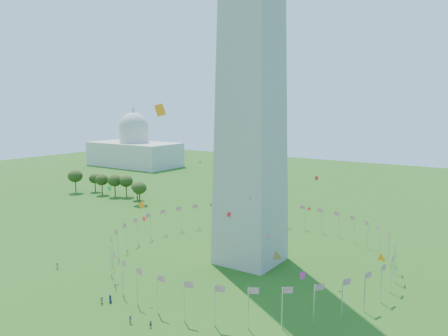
{
  "coord_description": "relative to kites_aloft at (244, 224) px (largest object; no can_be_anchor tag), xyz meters",
  "views": [
    {
      "loc": [
        63.1,
        -57.43,
        45.51
      ],
      "look_at": [
        0.77,
        35.0,
        29.71
      ],
      "focal_mm": 35.0,
      "sensor_mm": 36.0,
      "label": 1
    }
  ],
  "objects": [
    {
      "name": "kites_aloft",
      "position": [
        0.0,
        0.0,
        0.0
      ],
      "size": [
        94.31,
        71.53,
        41.65
      ],
      "color": "blue",
      "rests_on": "ground"
    },
    {
      "name": "capitol_building",
      "position": [
        -193.03,
        154.84,
        4.17
      ],
      "size": [
        70.0,
        35.0,
        46.0
      ],
      "primitive_type": null,
      "color": "beige",
      "rests_on": "ground"
    },
    {
      "name": "tree_line_west",
      "position": [
        -120.18,
        65.41,
        -13.44
      ],
      "size": [
        55.63,
        15.67,
        11.96
      ],
      "color": "#364D19",
      "rests_on": "ground"
    },
    {
      "name": "ground",
      "position": [
        -13.03,
        -25.16,
        -18.83
      ],
      "size": [
        600.0,
        600.0,
        0.0
      ],
      "primitive_type": "plane",
      "color": "#1E4E12",
      "rests_on": "ground"
    },
    {
      "name": "flag_ring",
      "position": [
        -13.03,
        24.84,
        -14.33
      ],
      "size": [
        80.24,
        80.24,
        9.0
      ],
      "color": "silver",
      "rests_on": "ground"
    }
  ]
}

